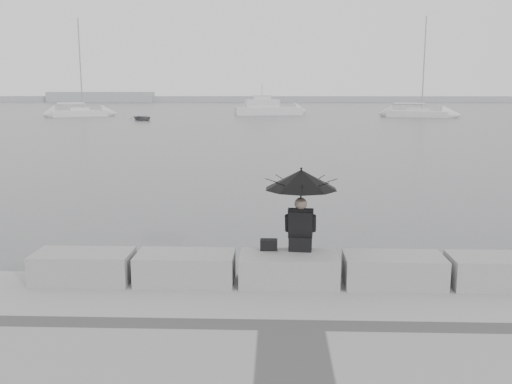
{
  "coord_description": "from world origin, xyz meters",
  "views": [
    {
      "loc": [
        -0.21,
        -9.4,
        3.65
      ],
      "look_at": [
        -0.66,
        3.0,
        1.4
      ],
      "focal_mm": 40.0,
      "sensor_mm": 36.0,
      "label": 1
    }
  ],
  "objects_px": {
    "sailboat_right": "(418,113)",
    "dinghy": "(143,118)",
    "seated_person": "(301,190)",
    "sailboat_left": "(79,112)",
    "motor_cruiser": "(268,109)"
  },
  "relations": [
    {
      "from": "sailboat_right",
      "to": "dinghy",
      "type": "bearing_deg",
      "value": -142.84
    },
    {
      "from": "dinghy",
      "to": "sailboat_right",
      "type": "bearing_deg",
      "value": -24.48
    },
    {
      "from": "sailboat_right",
      "to": "dinghy",
      "type": "distance_m",
      "value": 35.44
    },
    {
      "from": "seated_person",
      "to": "sailboat_left",
      "type": "height_order",
      "value": "sailboat_left"
    },
    {
      "from": "dinghy",
      "to": "motor_cruiser",
      "type": "bearing_deg",
      "value": 5.6
    },
    {
      "from": "sailboat_left",
      "to": "motor_cruiser",
      "type": "height_order",
      "value": "sailboat_left"
    },
    {
      "from": "seated_person",
      "to": "sailboat_left",
      "type": "distance_m",
      "value": 72.17
    },
    {
      "from": "sailboat_right",
      "to": "motor_cruiser",
      "type": "height_order",
      "value": "sailboat_right"
    },
    {
      "from": "sailboat_left",
      "to": "dinghy",
      "type": "bearing_deg",
      "value": -66.78
    },
    {
      "from": "motor_cruiser",
      "to": "dinghy",
      "type": "height_order",
      "value": "motor_cruiser"
    },
    {
      "from": "seated_person",
      "to": "sailboat_right",
      "type": "xyz_separation_m",
      "value": [
        18.09,
        66.8,
        -1.49
      ]
    },
    {
      "from": "seated_person",
      "to": "sailboat_right",
      "type": "distance_m",
      "value": 69.22
    },
    {
      "from": "sailboat_right",
      "to": "motor_cruiser",
      "type": "bearing_deg",
      "value": -173.17
    },
    {
      "from": "sailboat_right",
      "to": "dinghy",
      "type": "relative_size",
      "value": 3.65
    },
    {
      "from": "seated_person",
      "to": "dinghy",
      "type": "distance_m",
      "value": 60.05
    }
  ]
}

